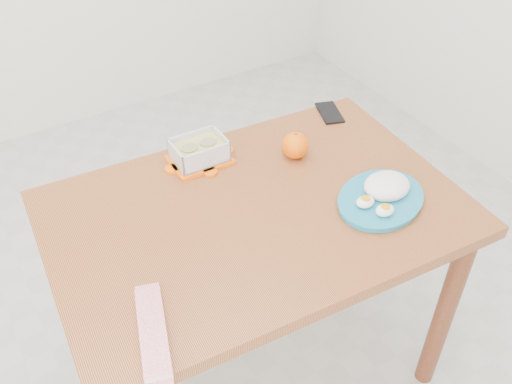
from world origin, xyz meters
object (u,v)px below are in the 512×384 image
dining_table (256,237)px  orange_fruit (295,145)px  food_container (199,151)px  smartphone (330,113)px  rice_plate (383,193)px

dining_table → orange_fruit: 0.31m
dining_table → food_container: bearing=100.7°
food_container → smartphone: bearing=2.4°
dining_table → rice_plate: (0.32, -0.15, 0.13)m
dining_table → smartphone: size_ratio=8.86×
smartphone → food_container: bearing=-159.7°
dining_table → food_container: food_container is taller
dining_table → orange_fruit: bearing=36.2°
rice_plate → smartphone: bearing=53.5°
food_container → orange_fruit: orange_fruit is taller
orange_fruit → rice_plate: orange_fruit is taller
orange_fruit → rice_plate: size_ratio=0.24×
dining_table → smartphone: 0.56m
dining_table → smartphone: smartphone is taller
food_container → smartphone: (0.50, 0.01, -0.03)m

